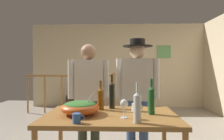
# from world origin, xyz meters

# --- Properties ---
(back_wall) EXTENTS (5.48, 0.10, 2.64)m
(back_wall) POSITION_xyz_m (0.00, 3.21, 1.32)
(back_wall) COLOR beige
(back_wall) RESTS_ON ground_plane
(framed_picture) EXTENTS (0.42, 0.03, 0.39)m
(framed_picture) POSITION_xyz_m (1.44, 3.15, 1.75)
(framed_picture) COLOR #67A960
(stair_railing) EXTENTS (2.47, 0.10, 1.11)m
(stair_railing) POSITION_xyz_m (-0.88, 2.27, 0.67)
(stair_railing) COLOR #9E6B33
(stair_railing) RESTS_ON ground_plane
(tv_console) EXTENTS (0.90, 0.40, 0.42)m
(tv_console) POSITION_xyz_m (-1.10, 2.86, 0.21)
(tv_console) COLOR #38281E
(tv_console) RESTS_ON ground_plane
(flat_screen_tv) EXTENTS (0.58, 0.12, 0.45)m
(flat_screen_tv) POSITION_xyz_m (-1.10, 2.83, 0.69)
(flat_screen_tv) COLOR black
(flat_screen_tv) RESTS_ON tv_console
(serving_table) EXTENTS (1.33, 0.80, 0.81)m
(serving_table) POSITION_xyz_m (-0.06, -1.01, 0.73)
(serving_table) COLOR #9E6B33
(serving_table) RESTS_ON ground_plane
(salad_bowl) EXTENTS (0.39, 0.39, 0.23)m
(salad_bowl) POSITION_xyz_m (-0.37, -1.02, 0.88)
(salad_bowl) COLOR #DB5B23
(salad_bowl) RESTS_ON serving_table
(wine_glass) EXTENTS (0.07, 0.07, 0.18)m
(wine_glass) POSITION_xyz_m (0.07, -1.15, 0.94)
(wine_glass) COLOR silver
(wine_glass) RESTS_ON serving_table
(wine_bottle_amber) EXTENTS (0.08, 0.08, 0.33)m
(wine_bottle_amber) POSITION_xyz_m (-0.18, -0.81, 0.94)
(wine_bottle_amber) COLOR brown
(wine_bottle_amber) RESTS_ON serving_table
(wine_bottle_green) EXTENTS (0.07, 0.07, 0.36)m
(wine_bottle_green) POSITION_xyz_m (0.35, -1.00, 0.96)
(wine_bottle_green) COLOR #1E5628
(wine_bottle_green) RESTS_ON serving_table
(wine_bottle_dark) EXTENTS (0.07, 0.07, 0.39)m
(wine_bottle_dark) POSITION_xyz_m (-0.06, -0.74, 0.97)
(wine_bottle_dark) COLOR black
(wine_bottle_dark) RESTS_ON serving_table
(wine_bottle_clear) EXTENTS (0.07, 0.07, 0.35)m
(wine_bottle_clear) POSITION_xyz_m (0.18, -1.30, 0.95)
(wine_bottle_clear) COLOR silver
(wine_bottle_clear) RESTS_ON serving_table
(mug_blue) EXTENTS (0.11, 0.07, 0.08)m
(mug_blue) POSITION_xyz_m (-0.34, -1.33, 0.85)
(mug_blue) COLOR #3866B2
(mug_blue) RESTS_ON serving_table
(mug_white) EXTENTS (0.12, 0.09, 0.08)m
(mug_white) POSITION_xyz_m (0.21, -0.86, 0.85)
(mug_white) COLOR white
(mug_white) RESTS_ON serving_table
(person_standing_left) EXTENTS (0.58, 0.28, 1.61)m
(person_standing_left) POSITION_xyz_m (-0.41, -0.23, 0.95)
(person_standing_left) COLOR #2D3323
(person_standing_left) RESTS_ON ground_plane
(person_standing_right) EXTENTS (0.60, 0.42, 1.68)m
(person_standing_right) POSITION_xyz_m (0.29, -0.23, 1.01)
(person_standing_right) COLOR #3D5684
(person_standing_right) RESTS_ON ground_plane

